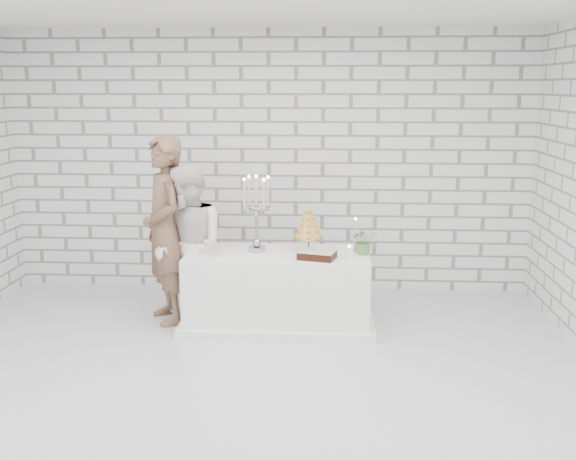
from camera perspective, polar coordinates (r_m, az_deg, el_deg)
The scene contains 12 objects.
ground at distance 5.61m, azimuth -3.85°, elevation -12.55°, with size 6.00×5.00×0.01m, color silver.
wall_back at distance 7.63m, azimuth -1.66°, elevation 5.89°, with size 6.00×0.01×3.00m, color white.
wall_front at distance 2.77m, azimuth -10.79°, elevation -6.03°, with size 6.00×0.01×3.00m, color white.
cake_table at distance 6.59m, azimuth -0.90°, elevation -5.16°, with size 1.80×0.80×0.75m, color white.
groom at distance 6.69m, azimuth -10.62°, elevation -0.03°, with size 0.69×0.45×1.90m, color brown.
bride at distance 6.53m, azimuth -8.58°, elevation -1.44°, with size 0.80×0.62×1.64m, color white.
candelabra at distance 6.47m, azimuth -2.75°, elevation 1.44°, with size 0.31×0.31×0.77m, color #95969F, non-canonical shape.
croquembouche at distance 6.48m, azimuth 1.79°, elevation 0.05°, with size 0.30×0.30×0.46m, color #A47C2F, non-canonical shape.
chocolate_cake at distance 6.27m, azimuth 2.54°, elevation -2.14°, with size 0.34×0.24×0.08m, color black.
pillar_candle at distance 6.27m, azimuth 5.35°, elevation -2.02°, with size 0.08×0.08×0.12m, color white.
extra_taper at distance 6.56m, azimuth 5.85°, elevation -0.48°, with size 0.06×0.06×0.32m, color beige.
flowers at distance 6.46m, azimuth 6.63°, elevation -0.89°, with size 0.25×0.22×0.28m, color #3B7131.
Camera 1 is at (0.67, -5.05, 2.37)m, focal length 40.93 mm.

